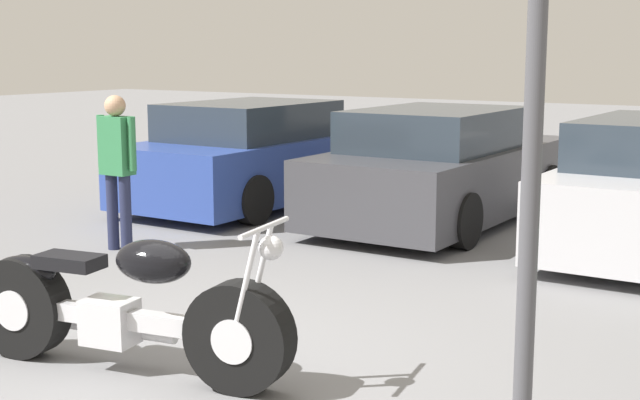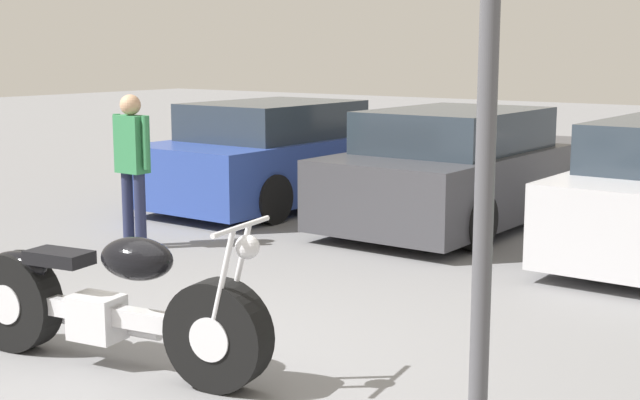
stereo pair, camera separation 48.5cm
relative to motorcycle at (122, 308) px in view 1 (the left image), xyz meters
The scene contains 6 objects.
ground_plane 0.50m from the motorcycle, 29.57° to the left, with size 60.00×60.00×0.00m, color slate.
motorcycle is the anchor object (origin of this frame).
parked_car_blue 6.49m from the motorcycle, 118.46° to the left, with size 1.87×4.28×1.39m.
parked_car_dark_grey 5.86m from the motorcycle, 94.26° to the left, with size 1.87×4.28×1.39m.
lamp_post 3.25m from the motorcycle, ahead, with size 0.28×0.28×3.10m.
person_standing 3.69m from the motorcycle, 135.37° to the left, with size 0.52×0.22×1.62m.
Camera 1 is at (3.85, -4.12, 2.09)m, focal length 50.00 mm.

